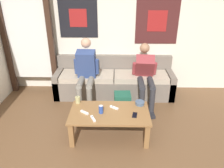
{
  "coord_description": "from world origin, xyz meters",
  "views": [
    {
      "loc": [
        0.3,
        -1.57,
        2.19
      ],
      "look_at": [
        0.23,
        1.65,
        0.64
      ],
      "focal_mm": 35.0,
      "sensor_mm": 36.0,
      "label": 1
    }
  ],
  "objects_px": {
    "person_seated_adult": "(86,71)",
    "pillar_candle": "(78,100)",
    "ceramic_bowl": "(140,103)",
    "cell_phone": "(135,115)",
    "person_seated_teen": "(145,73)",
    "coffee_table": "(110,116)",
    "drink_can_blue": "(101,109)",
    "backpack": "(122,104)",
    "game_controller_near_left": "(93,119)",
    "game_controller_near_right": "(85,112)",
    "couch": "(114,82)",
    "game_controller_far_center": "(114,108)"
  },
  "relations": [
    {
      "from": "coffee_table",
      "to": "game_controller_near_right",
      "type": "distance_m",
      "value": 0.37
    },
    {
      "from": "person_seated_teen",
      "to": "ceramic_bowl",
      "type": "bearing_deg",
      "value": -101.67
    },
    {
      "from": "ceramic_bowl",
      "to": "game_controller_near_right",
      "type": "xyz_separation_m",
      "value": [
        -0.83,
        -0.26,
        -0.02
      ]
    },
    {
      "from": "coffee_table",
      "to": "ceramic_bowl",
      "type": "distance_m",
      "value": 0.53
    },
    {
      "from": "ceramic_bowl",
      "to": "game_controller_far_center",
      "type": "distance_m",
      "value": 0.42
    },
    {
      "from": "coffee_table",
      "to": "person_seated_adult",
      "type": "height_order",
      "value": "person_seated_adult"
    },
    {
      "from": "couch",
      "to": "game_controller_far_center",
      "type": "xyz_separation_m",
      "value": [
        0.01,
        -1.25,
        0.15
      ]
    },
    {
      "from": "coffee_table",
      "to": "person_seated_teen",
      "type": "bearing_deg",
      "value": 58.64
    },
    {
      "from": "game_controller_near_left",
      "to": "game_controller_far_center",
      "type": "relative_size",
      "value": 1.06
    },
    {
      "from": "couch",
      "to": "ceramic_bowl",
      "type": "distance_m",
      "value": 1.22
    },
    {
      "from": "pillar_candle",
      "to": "game_controller_near_right",
      "type": "bearing_deg",
      "value": -63.49
    },
    {
      "from": "person_seated_adult",
      "to": "cell_phone",
      "type": "bearing_deg",
      "value": -52.27
    },
    {
      "from": "drink_can_blue",
      "to": "game_controller_near_right",
      "type": "height_order",
      "value": "drink_can_blue"
    },
    {
      "from": "person_seated_teen",
      "to": "pillar_candle",
      "type": "bearing_deg",
      "value": -145.41
    },
    {
      "from": "person_seated_teen",
      "to": "backpack",
      "type": "xyz_separation_m",
      "value": [
        -0.43,
        -0.4,
        -0.42
      ]
    },
    {
      "from": "person_seated_teen",
      "to": "ceramic_bowl",
      "type": "xyz_separation_m",
      "value": [
        -0.17,
        -0.82,
        -0.15
      ]
    },
    {
      "from": "game_controller_far_center",
      "to": "pillar_candle",
      "type": "bearing_deg",
      "value": 165.59
    },
    {
      "from": "coffee_table",
      "to": "game_controller_near_left",
      "type": "bearing_deg",
      "value": -139.44
    },
    {
      "from": "game_controller_near_right",
      "to": "cell_phone",
      "type": "xyz_separation_m",
      "value": [
        0.73,
        -0.04,
        -0.01
      ]
    },
    {
      "from": "couch",
      "to": "game_controller_near_right",
      "type": "xyz_separation_m",
      "value": [
        -0.42,
        -1.39,
        0.15
      ]
    },
    {
      "from": "couch",
      "to": "ceramic_bowl",
      "type": "relative_size",
      "value": 15.97
    },
    {
      "from": "backpack",
      "to": "pillar_candle",
      "type": "height_order",
      "value": "pillar_candle"
    },
    {
      "from": "couch",
      "to": "person_seated_teen",
      "type": "height_order",
      "value": "person_seated_teen"
    },
    {
      "from": "person_seated_teen",
      "to": "game_controller_near_right",
      "type": "bearing_deg",
      "value": -132.74
    },
    {
      "from": "game_controller_near_right",
      "to": "cell_phone",
      "type": "height_order",
      "value": "game_controller_near_right"
    },
    {
      "from": "backpack",
      "to": "game_controller_near_left",
      "type": "distance_m",
      "value": 0.98
    },
    {
      "from": "coffee_table",
      "to": "drink_can_blue",
      "type": "relative_size",
      "value": 9.48
    },
    {
      "from": "couch",
      "to": "drink_can_blue",
      "type": "relative_size",
      "value": 19.17
    },
    {
      "from": "pillar_candle",
      "to": "game_controller_near_right",
      "type": "height_order",
      "value": "pillar_candle"
    },
    {
      "from": "person_seated_adult",
      "to": "pillar_candle",
      "type": "distance_m",
      "value": 0.77
    },
    {
      "from": "person_seated_adult",
      "to": "game_controller_near_left",
      "type": "height_order",
      "value": "person_seated_adult"
    },
    {
      "from": "drink_can_blue",
      "to": "game_controller_far_center",
      "type": "xyz_separation_m",
      "value": [
        0.19,
        0.13,
        -0.05
      ]
    },
    {
      "from": "person_seated_adult",
      "to": "pillar_candle",
      "type": "height_order",
      "value": "person_seated_adult"
    },
    {
      "from": "ceramic_bowl",
      "to": "drink_can_blue",
      "type": "relative_size",
      "value": 1.2
    },
    {
      "from": "ceramic_bowl",
      "to": "cell_phone",
      "type": "height_order",
      "value": "ceramic_bowl"
    },
    {
      "from": "person_seated_adult",
      "to": "game_controller_near_left",
      "type": "relative_size",
      "value": 8.47
    },
    {
      "from": "backpack",
      "to": "game_controller_near_left",
      "type": "bearing_deg",
      "value": -117.36
    },
    {
      "from": "coffee_table",
      "to": "backpack",
      "type": "distance_m",
      "value": 0.7
    },
    {
      "from": "couch",
      "to": "ceramic_bowl",
      "type": "bearing_deg",
      "value": -69.88
    },
    {
      "from": "game_controller_near_left",
      "to": "game_controller_near_right",
      "type": "bearing_deg",
      "value": 132.03
    },
    {
      "from": "person_seated_adult",
      "to": "backpack",
      "type": "bearing_deg",
      "value": -27.36
    },
    {
      "from": "cell_phone",
      "to": "game_controller_far_center",
      "type": "bearing_deg",
      "value": 148.28
    },
    {
      "from": "couch",
      "to": "pillar_candle",
      "type": "relative_size",
      "value": 19.77
    },
    {
      "from": "backpack",
      "to": "drink_can_blue",
      "type": "relative_size",
      "value": 2.97
    },
    {
      "from": "ceramic_bowl",
      "to": "pillar_candle",
      "type": "distance_m",
      "value": 0.98
    },
    {
      "from": "backpack",
      "to": "game_controller_near_left",
      "type": "relative_size",
      "value": 2.54
    },
    {
      "from": "backpack",
      "to": "pillar_candle",
      "type": "xyz_separation_m",
      "value": [
        -0.72,
        -0.39,
        0.29
      ]
    },
    {
      "from": "coffee_table",
      "to": "couch",
      "type": "bearing_deg",
      "value": 87.84
    },
    {
      "from": "game_controller_near_right",
      "to": "pillar_candle",
      "type": "bearing_deg",
      "value": 116.51
    },
    {
      "from": "coffee_table",
      "to": "ceramic_bowl",
      "type": "relative_size",
      "value": 7.9
    }
  ]
}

